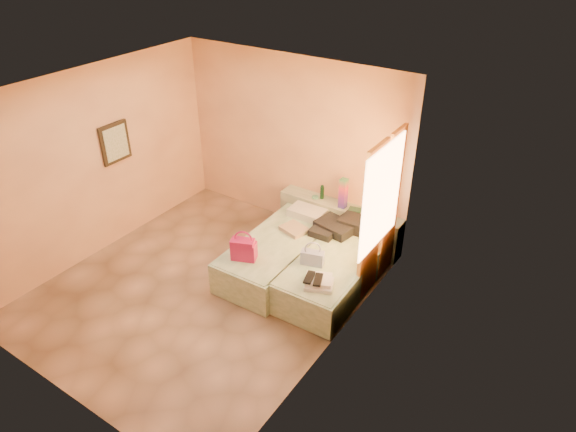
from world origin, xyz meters
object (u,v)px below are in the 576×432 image
green_book (355,210)px  bed_left (278,254)px  towel_stack (319,283)px  blue_handbag (312,258)px  bed_right (335,271)px  headboard_ledge (339,223)px  magenta_handbag (244,249)px  flower_vase (389,215)px  water_bottle (322,192)px

green_book → bed_left: bearing=-132.7°
towel_stack → blue_handbag: bearing=131.8°
bed_right → blue_handbag: size_ratio=6.52×
headboard_ledge → bed_left: bearing=-108.4°
green_book → magenta_handbag: 1.91m
headboard_ledge → flower_vase: bearing=-4.2°
flower_vase → magenta_handbag: (-1.34, -1.72, -0.12)m
bed_right → flower_vase: (0.31, 0.99, 0.52)m
green_book → magenta_handbag: (-0.78, -1.74, -0.01)m
bed_left → headboard_ledge: bearing=70.3°
headboard_ledge → bed_right: size_ratio=1.02×
water_bottle → magenta_handbag: water_bottle is taller
bed_right → flower_vase: size_ratio=8.15×
headboard_ledge → bed_left: headboard_ledge is taller
bed_right → blue_handbag: blue_handbag is taller
bed_right → green_book: bearing=102.3°
green_book → blue_handbag: (0.06, -1.34, -0.07)m
flower_vase → bed_left: bearing=-138.0°
bed_right → green_book: size_ratio=10.42×
bed_left → green_book: (0.65, 1.12, 0.42)m
flower_vase → magenta_handbag: flower_vase is taller
headboard_ledge → blue_handbag: bearing=-76.5°
water_bottle → towel_stack: (0.99, -1.75, -0.21)m
bed_right → magenta_handbag: 1.32m
water_bottle → blue_handbag: size_ratio=0.72×
magenta_handbag → blue_handbag: magenta_handbag is taller
green_book → towel_stack: size_ratio=0.55×
flower_vase → blue_handbag: flower_vase is taller
blue_handbag → flower_vase: bearing=53.0°
flower_vase → towel_stack: bearing=-96.3°
bed_left → towel_stack: size_ratio=5.71×
towel_stack → flower_vase: bearing=83.7°
bed_left → bed_right: bearing=5.1°
headboard_ledge → bed_left: 1.22m
bed_left → bed_right: 0.91m
bed_left → towel_stack: (1.03, -0.57, 0.30)m
bed_right → blue_handbag: 0.51m
green_book → flower_vase: 0.57m
headboard_ledge → magenta_handbag: size_ratio=6.15×
bed_right → water_bottle: water_bottle is taller
headboard_ledge → blue_handbag: 1.44m
green_book → magenta_handbag: size_ratio=0.58×
flower_vase → water_bottle: bearing=175.5°
water_bottle → blue_handbag: (0.68, -1.40, -0.16)m
bed_right → water_bottle: 1.47m
bed_left → bed_right: (0.90, 0.10, 0.00)m
bed_right → magenta_handbag: bearing=-145.9°
bed_right → towel_stack: towel_stack is taller
water_bottle → magenta_handbag: bearing=-95.1°
water_bottle → magenta_handbag: size_ratio=0.66×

